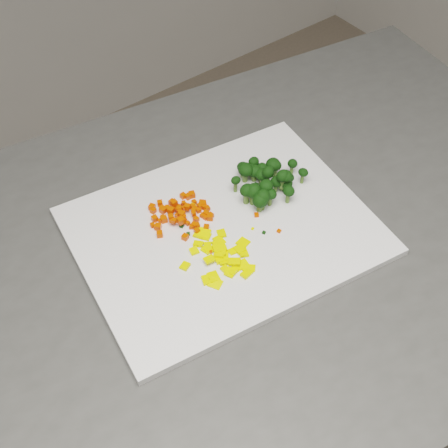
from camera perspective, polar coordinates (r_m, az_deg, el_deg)
counter_block at (r=1.29m, az=2.67°, el=-14.07°), size 1.16×0.90×0.90m
cutting_board at (r=0.91m, az=0.00°, el=-0.65°), size 0.46×0.38×0.01m
carrot_pile at (r=0.91m, az=-4.11°, el=1.15°), size 0.09×0.09×0.03m
pepper_pile at (r=0.87m, az=-0.38°, el=-2.91°), size 0.11×0.11×0.01m
broccoli_pile at (r=0.94m, az=4.22°, el=4.11°), size 0.11×0.11×0.05m
carrot_cube_0 at (r=0.91m, az=-3.66°, el=0.67°), size 0.01×0.01×0.01m
carrot_cube_1 at (r=0.92m, az=-3.38°, el=1.58°), size 0.01×0.01×0.01m
carrot_cube_2 at (r=0.92m, az=-2.56°, el=0.43°), size 0.01×0.01×0.01m
carrot_cube_3 at (r=0.93m, az=-6.50°, el=1.23°), size 0.01×0.01×0.01m
carrot_cube_4 at (r=0.93m, az=-4.24°, el=1.57°), size 0.01×0.01×0.01m
carrot_cube_5 at (r=0.93m, az=-3.71°, el=1.92°), size 0.01×0.01×0.01m
carrot_cube_6 at (r=0.91m, az=-2.75°, el=-0.09°), size 0.01×0.01×0.01m
carrot_cube_7 at (r=0.93m, az=-1.54°, el=1.43°), size 0.01×0.01×0.01m
carrot_cube_8 at (r=0.93m, az=-5.23°, el=1.49°), size 0.01×0.01×0.01m
carrot_cube_9 at (r=0.94m, az=-6.60°, el=1.54°), size 0.01×0.01×0.01m
carrot_cube_10 at (r=0.93m, az=-4.18°, el=1.23°), size 0.01×0.01×0.01m
carrot_cube_11 at (r=0.92m, az=-2.80°, el=0.98°), size 0.01×0.01×0.01m
carrot_cube_12 at (r=0.91m, az=-4.57°, el=0.30°), size 0.01×0.01×0.01m
carrot_cube_13 at (r=0.92m, az=-4.17°, el=0.72°), size 0.01×0.01×0.01m
carrot_cube_14 at (r=0.91m, az=-3.78°, el=0.32°), size 0.01×0.01×0.01m
carrot_cube_15 at (r=0.91m, az=-4.87°, el=0.63°), size 0.01×0.01×0.01m
carrot_cube_16 at (r=0.90m, az=-3.97°, el=0.31°), size 0.01×0.01×0.01m
carrot_cube_17 at (r=0.92m, az=-2.82°, el=1.21°), size 0.01×0.01×0.01m
carrot_cube_18 at (r=0.93m, az=-2.68°, el=1.42°), size 0.01×0.01×0.01m
carrot_cube_19 at (r=0.95m, az=-3.76°, el=2.59°), size 0.01×0.01×0.01m
carrot_cube_20 at (r=0.92m, az=-1.97°, el=0.78°), size 0.01×0.01×0.01m
carrot_cube_21 at (r=0.91m, az=-6.06°, el=-0.26°), size 0.01×0.01×0.01m
carrot_cube_22 at (r=0.93m, az=-2.78°, el=1.33°), size 0.01×0.01×0.01m
carrot_cube_23 at (r=0.93m, az=-2.35°, el=1.26°), size 0.01×0.01×0.01m
carrot_cube_24 at (r=0.90m, az=-5.90°, el=-0.93°), size 0.01×0.01×0.01m
carrot_cube_25 at (r=0.92m, az=-1.29°, el=0.62°), size 0.01×0.01×0.01m
carrot_cube_26 at (r=0.91m, az=-3.93°, el=0.79°), size 0.01×0.01×0.01m
carrot_cube_27 at (r=0.92m, az=-4.11°, el=0.64°), size 0.01×0.01×0.01m
carrot_cube_28 at (r=0.92m, az=-4.13°, el=1.40°), size 0.01×0.01×0.01m
carrot_cube_29 at (r=0.93m, az=-4.59°, el=1.94°), size 0.01×0.01×0.01m
carrot_cube_30 at (r=0.91m, az=-6.25°, el=-0.25°), size 0.01×0.01×0.01m
carrot_cube_31 at (r=0.92m, az=-3.65°, el=1.44°), size 0.01×0.01×0.01m
carrot_cube_32 at (r=0.92m, az=-3.80°, el=0.89°), size 0.01×0.01×0.01m
carrot_cube_33 at (r=0.93m, az=-1.87°, el=1.60°), size 0.01×0.01×0.01m
carrot_cube_34 at (r=0.91m, az=-6.56°, el=-0.10°), size 0.01×0.01×0.01m
carrot_cube_35 at (r=0.92m, az=-4.10°, el=1.12°), size 0.01×0.01×0.01m
carrot_cube_36 at (r=0.93m, az=-1.90°, el=1.83°), size 0.01×0.01×0.01m
carrot_cube_37 at (r=0.92m, az=-6.36°, el=0.49°), size 0.01×0.01×0.01m
carrot_cube_38 at (r=0.92m, az=-1.24°, el=0.78°), size 0.01×0.01×0.01m
carrot_cube_39 at (r=0.95m, az=-2.95°, el=2.70°), size 0.01×0.01×0.01m
carrot_cube_40 at (r=0.91m, az=-3.89°, el=0.90°), size 0.01×0.01×0.01m
carrot_cube_41 at (r=0.94m, az=-4.76°, el=1.97°), size 0.01×0.01×0.01m
carrot_cube_42 at (r=0.92m, az=-3.87°, el=0.60°), size 0.01×0.01×0.01m
carrot_cube_43 at (r=0.92m, az=-1.65°, el=0.98°), size 0.01×0.01×0.01m
carrot_cube_44 at (r=0.90m, az=-1.62°, el=-0.32°), size 0.01×0.01×0.01m
carrot_cube_45 at (r=0.94m, az=-3.71°, el=1.83°), size 0.01×0.01×0.01m
carrot_cube_46 at (r=0.92m, az=-4.88°, el=1.26°), size 0.01×0.01×0.01m
carrot_cube_47 at (r=0.92m, az=-5.52°, el=0.44°), size 0.01×0.01×0.01m
carrot_cube_48 at (r=0.92m, az=-5.03°, el=1.38°), size 0.01×0.01×0.01m
carrot_cube_49 at (r=0.94m, az=-2.74°, el=1.99°), size 0.01×0.01×0.01m
carrot_cube_50 at (r=0.91m, az=-3.34°, el=0.07°), size 0.01×0.01×0.01m
carrot_cube_51 at (r=0.93m, az=-4.95°, el=0.91°), size 0.01×0.01×0.01m
carrot_cube_52 at (r=0.92m, az=-5.87°, el=0.29°), size 0.01×0.01×0.01m
carrot_cube_53 at (r=0.92m, az=-5.58°, el=0.50°), size 0.01×0.01×0.01m
carrot_cube_54 at (r=0.90m, az=-2.49°, el=-0.65°), size 0.01×0.01×0.01m
carrot_cube_55 at (r=0.89m, az=-3.58°, el=-1.20°), size 0.01×0.01×0.01m
carrot_cube_56 at (r=0.93m, az=-5.61°, el=1.26°), size 0.01×0.01×0.01m
carrot_cube_57 at (r=0.94m, az=-5.89°, el=1.92°), size 0.01×0.01×0.01m
carrot_cube_58 at (r=0.93m, az=-4.93°, el=1.26°), size 0.01×0.01×0.01m
carrot_cube_59 at (r=0.93m, az=-1.93°, el=1.68°), size 0.01×0.01×0.01m
carrot_cube_60 at (r=0.93m, az=-2.17°, el=1.63°), size 0.01×0.01×0.01m
carrot_cube_61 at (r=0.92m, az=-1.70°, el=0.58°), size 0.01×0.01×0.01m
carrot_cube_62 at (r=0.94m, az=-2.07°, el=1.97°), size 0.01×0.01×0.01m
carrot_cube_63 at (r=0.95m, az=-3.32°, el=2.52°), size 0.01×0.01×0.01m
carrot_cube_64 at (r=0.93m, az=-2.91°, el=1.62°), size 0.01×0.01×0.01m
carrot_cube_65 at (r=0.91m, az=-2.46°, el=-0.11°), size 0.01×0.01×0.01m
carrot_cube_66 at (r=0.91m, az=-4.79°, el=0.29°), size 0.01×0.01×0.01m
carrot_cube_67 at (r=0.91m, az=-3.00°, el=-0.25°), size 0.01×0.01×0.01m
carrot_cube_68 at (r=0.92m, az=-3.94°, el=0.78°), size 0.01×0.01×0.01m
carrot_cube_69 at (r=0.93m, az=-5.68°, el=1.43°), size 0.01×0.01×0.01m
pepper_chunk_0 at (r=0.87m, az=-0.06°, el=-3.41°), size 0.02×0.02×0.01m
pepper_chunk_1 at (r=0.86m, az=1.66°, el=-3.74°), size 0.02×0.02×0.01m
pepper_chunk_2 at (r=0.88m, az=-1.51°, el=-2.11°), size 0.02×0.02×0.01m
pepper_chunk_3 at (r=0.85m, az=-0.96°, el=-4.87°), size 0.02×0.02×0.01m
pepper_chunk_4 at (r=0.85m, az=2.11°, el=-4.53°), size 0.02×0.01×0.01m
pepper_chunk_5 at (r=0.90m, az=-0.23°, el=-0.86°), size 0.02×0.02×0.01m
pepper_chunk_6 at (r=0.86m, az=0.84°, el=-4.30°), size 0.02×0.02×0.01m
pepper_chunk_7 at (r=0.88m, az=-1.23°, el=-2.37°), size 0.02×0.01×0.01m
pepper_chunk_8 at (r=0.90m, az=-2.26°, el=-0.94°), size 0.02×0.02×0.01m
pepper_chunk_9 at (r=0.89m, az=1.76°, el=-1.72°), size 0.02×0.02×0.00m
pepper_chunk_10 at (r=0.86m, az=-3.59°, el=-3.86°), size 0.02×0.02×0.01m
pepper_chunk_11 at (r=0.88m, az=-1.58°, el=-2.29°), size 0.02×0.02×0.00m
pepper_chunk_12 at (r=0.86m, az=-1.36°, el=-3.26°), size 0.02×0.01×0.00m
pepper_chunk_13 at (r=0.87m, az=-0.39°, el=-2.20°), size 0.02×0.02×0.01m
pepper_chunk_14 at (r=0.89m, az=-2.36°, el=-1.83°), size 0.02×0.02×0.01m
pepper_chunk_15 at (r=0.89m, az=-0.44°, el=-1.53°), size 0.01×0.02×0.01m
pepper_chunk_16 at (r=0.87m, az=-0.31°, el=-3.24°), size 0.02×0.02×0.01m
pepper_chunk_17 at (r=0.90m, az=-1.80°, el=-0.86°), size 0.02×0.02×0.01m
pepper_chunk_18 at (r=0.86m, az=0.25°, el=-4.30°), size 0.01×0.02×0.01m
pepper_chunk_19 at (r=0.86m, az=2.30°, el=-4.04°), size 0.02×0.02×0.00m
pepper_chunk_20 at (r=0.88m, az=-2.74°, el=-2.48°), size 0.01×0.01×0.01m
pepper_chunk_21 at (r=0.88m, az=1.41°, el=-2.33°), size 0.01×0.02×0.01m
pepper_chunk_22 at (r=0.85m, az=0.58°, el=-4.46°), size 0.02×0.02×0.01m
pepper_chunk_23 at (r=0.87m, az=-0.01°, el=-2.93°), size 0.02×0.02×0.01m
pepper_chunk_24 at (r=0.86m, az=0.96°, el=-3.45°), size 0.02×0.02×0.01m
pepper_chunk_25 at (r=0.89m, az=-0.63°, el=-1.85°), size 0.01×0.01×0.01m
pepper_chunk_26 at (r=0.87m, az=-0.43°, el=-2.69°), size 0.02×0.02×0.00m
pepper_chunk_27 at (r=0.88m, az=1.76°, el=-2.60°), size 0.02×0.02×0.01m
pepper_chunk_28 at (r=0.84m, az=-0.81°, el=-5.47°), size 0.02×0.02×0.01m
pepper_chunk_29 at (r=0.88m, az=0.98°, el=-2.43°), size 0.02×0.01×0.01m
pepper_chunk_30 at (r=0.90m, az=-1.75°, el=-1.12°), size 0.02×0.02×0.01m
pepper_chunk_31 at (r=0.87m, az=-0.16°, el=-2.45°), size 0.02×0.02×0.00m
pepper_chunk_32 at (r=0.86m, az=1.50°, el=-3.88°), size 0.02×0.01×0.00m
pepper_chunk_33 at (r=0.85m, az=-1.70°, el=-5.15°), size 0.01×0.02×0.01m
broccoli_floret_0 at (r=0.92m, az=3.50°, el=2.15°), size 0.03×0.03×0.03m
broccoli_floret_1 at (r=0.98m, az=4.75°, el=4.96°), size 0.02×0.02×0.03m
broccoli_floret_2 at (r=0.93m, az=2.05°, el=2.72°), size 0.03×0.03×0.04m
broccoli_floret_3 at (r=0.95m, az=4.76°, el=3.58°), size 0.02×0.02×0.03m
broccoli_floret_4 at (r=0.98m, az=2.69°, el=5.32°), size 0.02×0.02×0.03m
broccoli_floret_5 at (r=0.96m, az=5.59°, el=3.61°), size 0.03×0.03×0.03m
broccoli_floret_6 at (r=0.96m, az=3.47°, el=4.31°), size 0.03×0.03×0.03m
broccoli_floret_7 at (r=0.93m, az=3.81°, el=3.24°), size 0.03×0.03×0.03m
broccoli_floret_8 at (r=0.97m, az=7.18°, el=4.35°), size 0.02×0.02×0.03m
broccoli_floret_9 at (r=0.97m, az=2.77°, el=4.61°), size 0.03×0.03×0.03m
broccoli_floret_10 at (r=0.92m, az=3.26°, el=1.91°), size 0.03×0.03×0.03m
broccoli_floret_11 at (r=0.94m, az=5.59°, el=4.08°), size 0.03×0.03×0.03m
broccoli_floret_12 at (r=0.98m, az=2.56°, el=4.96°), size 0.02×0.02×0.03m
broccoli_floret_13 at (r=0.97m, az=3.48°, el=4.87°), size 0.02×0.02×0.03m
broccoli_floret_14 at (r=0.98m, az=6.22°, el=5.18°), size 0.02×0.02×0.03m
broccoli_floret_15 at (r=0.95m, az=1.05°, el=3.63°), size 0.02×0.02×0.03m
broccoli_floret_16 at (r=0.98m, az=4.44°, el=5.14°), size 0.03×0.03×0.03m
broccoli_floret_17 at (r=0.97m, az=1.71°, el=4.93°), size 0.03×0.03×0.03m
broccoli_floret_18 at (r=0.93m, az=2.66°, el=2.66°), size 0.03×0.03×0.03m
broccoli_floret_19 at (r=0.94m, az=5.33°, el=4.03°), size 0.03×0.03×0.03m
broccoli_floret_20 at (r=0.94m, az=5.87°, el=2.66°), size 0.02×0.02×0.03m
broccoli_floret_21 at (r=0.96m, az=1.94°, el=4.67°), size 0.03×0.03×0.03m
broccoli_floret_22 at (r=0.93m, az=4.23°, el=2.40°), size 0.02×0.02×0.03m
broccoli_floret_23 at (r=0.95m, az=4.00°, el=4.49°), size 0.03×0.03×0.03m
broccoli_floret_24 at (r=0.96m, az=5.88°, el=3.86°), size 0.02×0.02×0.03m
stray_bit_0 at (r=0.91m, az=2.63°, el=-0.43°), size 0.01×0.01×0.00m
stray_bit_1 at (r=0.91m, az=5.05°, el=-0.64°), size 0.01×0.01×0.00m
stray_bit_2 at (r=0.91m, az=-3.89°, el=-0.16°), size 0.01×0.01×0.00m
stray_bit_3 at (r=0.90m, az=3.67°, el=-0.78°), size 0.01×0.01×0.00m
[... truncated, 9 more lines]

